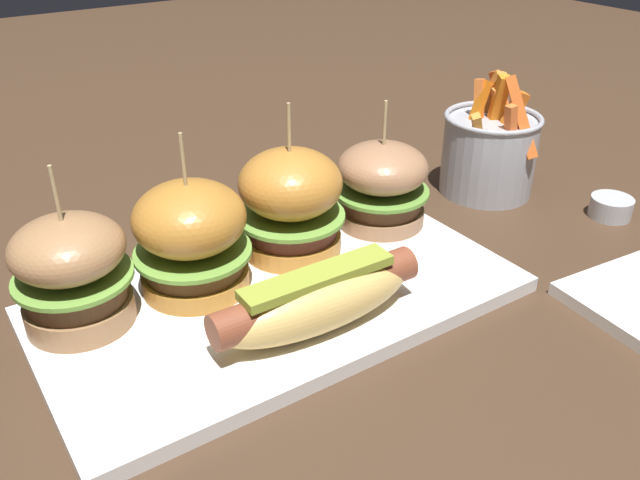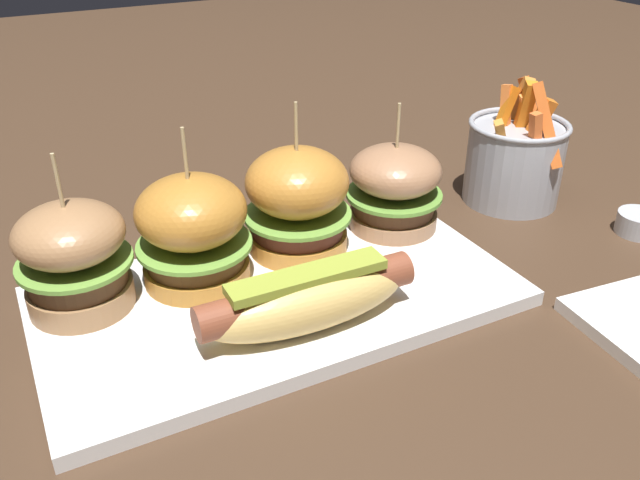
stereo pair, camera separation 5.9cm
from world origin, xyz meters
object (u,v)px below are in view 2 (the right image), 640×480
object	(u,v)px
platter_main	(279,296)
slider_far_left	(74,257)
slider_center_left	(193,229)
sauce_ramekin	(639,223)
slider_far_right	(395,187)
slider_center_right	(297,200)
hot_dog	(311,297)
fries_bucket	(515,159)

from	to	relation	value
platter_main	slider_far_left	world-z (taller)	slider_far_left
slider_center_left	sauce_ramekin	distance (m)	0.47
slider_far_right	slider_center_left	bearing A→B (deg)	-178.57
platter_main	sauce_ramekin	size ratio (longest dim) A/B	9.04
slider_center_left	slider_center_right	size ratio (longest dim) A/B	0.98
slider_center_left	hot_dog	bearing A→B (deg)	-61.29
slider_center_right	sauce_ramekin	bearing A→B (deg)	-18.43
hot_dog	slider_far_left	bearing A→B (deg)	144.54
hot_dog	platter_main	bearing A→B (deg)	92.66
platter_main	slider_far_right	distance (m)	0.17
slider_center_left	slider_far_right	bearing A→B (deg)	1.43
slider_far_left	platter_main	bearing A→B (deg)	-19.42
hot_dog	slider_center_right	xyz separation A→B (m)	(0.05, 0.12, 0.03)
slider_far_left	hot_dog	bearing A→B (deg)	-35.46
platter_main	hot_dog	distance (m)	0.07
hot_dog	slider_center_left	size ratio (longest dim) A/B	1.28
slider_center_right	slider_far_right	world-z (taller)	slider_center_right
platter_main	slider_center_left	distance (m)	0.10
hot_dog	slider_center_right	world-z (taller)	slider_center_right
platter_main	hot_dog	size ratio (longest dim) A/B	2.25
slider_far_right	sauce_ramekin	bearing A→B (deg)	-25.28
slider_far_left	slider_far_right	world-z (taller)	slider_far_left
platter_main	fries_bucket	size ratio (longest dim) A/B	2.87
platter_main	slider_center_right	distance (m)	0.10
hot_dog	sauce_ramekin	xyz separation A→B (m)	(0.39, 0.00, -0.03)
hot_dog	fries_bucket	size ratio (longest dim) A/B	1.28
slider_far_right	slider_far_left	bearing A→B (deg)	-179.86
slider_center_right	sauce_ramekin	xyz separation A→B (m)	(0.35, -0.12, -0.05)
slider_center_right	fries_bucket	size ratio (longest dim) A/B	1.02
slider_far_right	sauce_ramekin	world-z (taller)	slider_far_right
slider_center_left	slider_center_right	bearing A→B (deg)	4.42
slider_far_left	slider_center_right	bearing A→B (deg)	1.00
hot_dog	slider_far_right	size ratio (longest dim) A/B	1.40
platter_main	sauce_ramekin	distance (m)	0.40
slider_center_left	fries_bucket	distance (m)	0.39
platter_main	hot_dog	world-z (taller)	hot_dog
slider_center_left	sauce_ramekin	world-z (taller)	slider_center_left
slider_center_right	fries_bucket	xyz separation A→B (m)	(0.28, 0.01, -0.02)
slider_far_left	slider_center_right	world-z (taller)	slider_center_right
slider_far_left	slider_center_left	world-z (taller)	slider_center_left
slider_far_left	fries_bucket	world-z (taller)	slider_far_left
slider_far_left	sauce_ramekin	distance (m)	0.56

